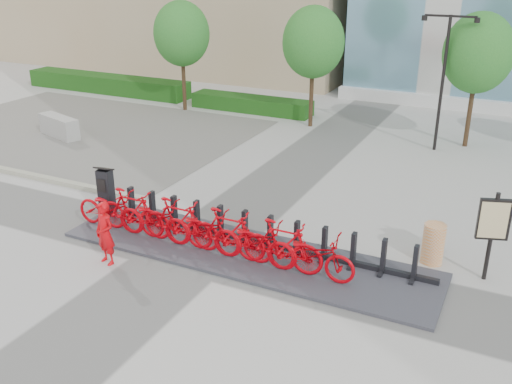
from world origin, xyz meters
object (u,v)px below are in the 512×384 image
at_px(kiosk, 106,191).
at_px(construction_barrel, 433,244).
at_px(jersey_barrier, 59,127).
at_px(map_sign, 493,223).
at_px(worker_red, 105,233).
at_px(bike_0, 110,209).

xyz_separation_m(kiosk, construction_barrel, (8.78, 1.37, -0.28)).
xyz_separation_m(jersey_barrier, map_sign, (16.99, -4.23, 1.00)).
bearing_deg(worker_red, bike_0, 140.51).
bearing_deg(jersey_barrier, bike_0, -21.32).
bearing_deg(worker_red, jersey_barrier, 153.67).
distance_m(bike_0, map_sign, 9.56).
xyz_separation_m(construction_barrel, map_sign, (1.24, -0.25, 0.91)).
bearing_deg(kiosk, map_sign, 0.31).
height_order(kiosk, map_sign, map_sign).
bearing_deg(worker_red, construction_barrel, 40.54).
distance_m(bike_0, kiosk, 0.93).
distance_m(kiosk, jersey_barrier, 8.79).
bearing_deg(construction_barrel, bike_0, -166.07).
bearing_deg(bike_0, jersey_barrier, 51.81).
distance_m(kiosk, construction_barrel, 8.89).
relative_size(kiosk, worker_red, 0.93).
height_order(bike_0, jersey_barrier, bike_0).
height_order(bike_0, kiosk, kiosk).
height_order(bike_0, construction_barrel, bike_0).
height_order(worker_red, jersey_barrier, worker_red).
relative_size(kiosk, construction_barrel, 1.45).
xyz_separation_m(worker_red, map_sign, (8.29, 3.23, 0.63)).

